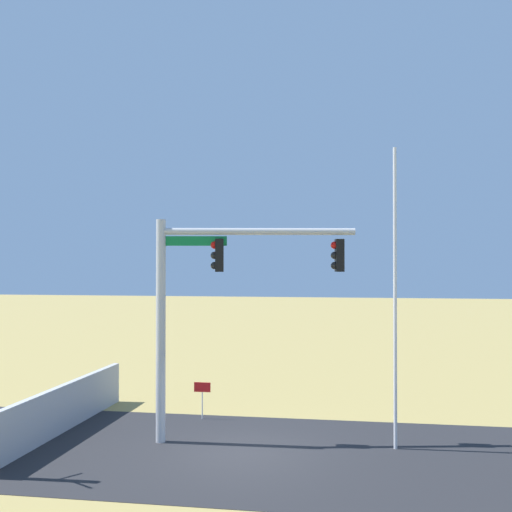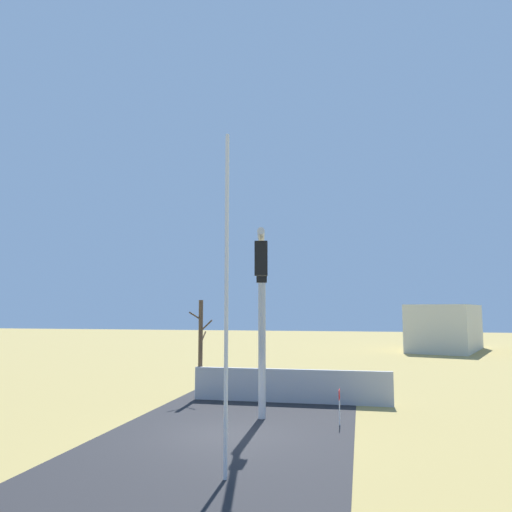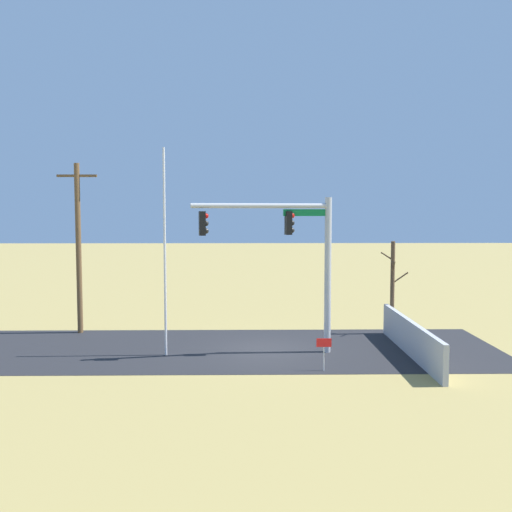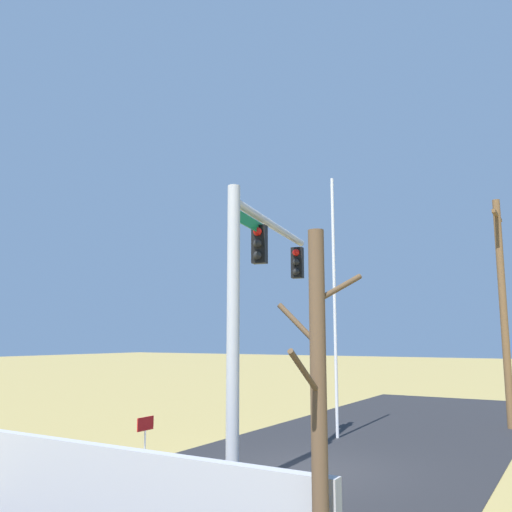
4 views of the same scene
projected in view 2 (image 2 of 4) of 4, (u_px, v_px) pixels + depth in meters
ground_plane at (228, 435)px, 15.95m from camera, size 160.00×160.00×0.00m
road_surface at (185, 475)px, 12.06m from camera, size 28.00×8.00×0.01m
sidewalk_corner at (267, 413)px, 19.30m from camera, size 6.00×6.00×0.01m
retaining_fence at (291, 386)px, 21.54m from camera, size 0.20×8.68×1.44m
signal_mast at (262, 297)px, 17.35m from camera, size 5.74×1.33×6.48m
flagpole at (226, 301)px, 12.18m from camera, size 0.10×0.10×8.47m
bare_tree at (201, 347)px, 22.84m from camera, size 1.27×1.02×4.47m
open_sign at (339, 399)px, 17.34m from camera, size 0.56×0.04×1.22m
distant_building at (445, 328)px, 49.39m from camera, size 12.47×8.92×4.52m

